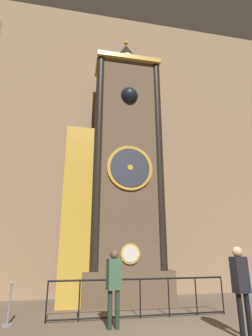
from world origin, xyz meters
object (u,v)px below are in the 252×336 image
clock_tower (119,172)px  visitor_near (114,280)px  stanchion_post (9,311)px  visitor_far (241,281)px

clock_tower → visitor_near: 4.58m
stanchion_post → visitor_far: bearing=-21.5°
visitor_near → visitor_far: size_ratio=0.96×
clock_tower → visitor_near: clock_tower is taller
visitor_near → stanchion_post: (-2.49, 0.78, -0.75)m
clock_tower → visitor_near: bearing=-101.5°
clock_tower → visitor_near: (-0.57, -2.80, -3.57)m
clock_tower → stanchion_post: size_ratio=10.94×
visitor_far → visitor_near: bearing=142.3°
clock_tower → stanchion_post: (-3.06, -2.02, -4.32)m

